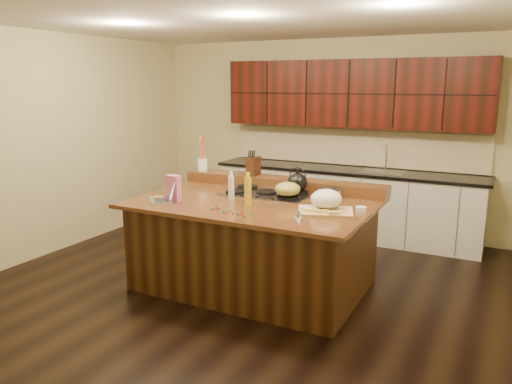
% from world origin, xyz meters
% --- Properties ---
extents(room, '(5.52, 5.02, 2.72)m').
position_xyz_m(room, '(0.00, 0.00, 1.35)').
color(room, black).
rests_on(room, ground).
extents(island, '(2.40, 1.60, 0.92)m').
position_xyz_m(island, '(0.00, 0.00, 0.46)').
color(island, black).
rests_on(island, ground).
extents(back_ledge, '(2.40, 0.30, 0.12)m').
position_xyz_m(back_ledge, '(0.00, 0.70, 0.98)').
color(back_ledge, black).
rests_on(back_ledge, island).
extents(cooktop, '(0.92, 0.52, 0.05)m').
position_xyz_m(cooktop, '(0.00, 0.30, 0.94)').
color(cooktop, gray).
rests_on(cooktop, island).
extents(back_counter, '(3.70, 0.66, 2.40)m').
position_xyz_m(back_counter, '(0.30, 2.23, 0.98)').
color(back_counter, silver).
rests_on(back_counter, ground).
extents(kettle, '(0.27, 0.27, 0.19)m').
position_xyz_m(kettle, '(0.30, 0.43, 1.06)').
color(kettle, black).
rests_on(kettle, cooktop).
extents(green_bowl, '(0.32, 0.32, 0.14)m').
position_xyz_m(green_bowl, '(0.30, 0.17, 1.04)').
color(green_bowl, olive).
rests_on(green_bowl, cooktop).
extents(laptop, '(0.41, 0.41, 0.23)m').
position_xyz_m(laptop, '(-0.81, -0.40, 0.98)').
color(laptop, '#B7B7BC').
rests_on(laptop, island).
extents(oil_bottle, '(0.08, 0.08, 0.27)m').
position_xyz_m(oil_bottle, '(0.03, -0.17, 1.06)').
color(oil_bottle, gold).
rests_on(oil_bottle, island).
extents(vinegar_bottle, '(0.08, 0.08, 0.25)m').
position_xyz_m(vinegar_bottle, '(-0.21, -0.09, 1.04)').
color(vinegar_bottle, silver).
rests_on(vinegar_bottle, island).
extents(wooden_tray, '(0.59, 0.51, 0.20)m').
position_xyz_m(wooden_tray, '(0.79, -0.06, 1.01)').
color(wooden_tray, tan).
rests_on(wooden_tray, island).
extents(ramekin_a, '(0.13, 0.13, 0.04)m').
position_xyz_m(ramekin_a, '(0.63, -0.16, 0.94)').
color(ramekin_a, white).
rests_on(ramekin_a, island).
extents(ramekin_b, '(0.12, 0.12, 0.04)m').
position_xyz_m(ramekin_b, '(0.71, -0.12, 0.94)').
color(ramekin_b, white).
rests_on(ramekin_b, island).
extents(ramekin_c, '(0.11, 0.11, 0.04)m').
position_xyz_m(ramekin_c, '(1.09, 0.07, 0.94)').
color(ramekin_c, white).
rests_on(ramekin_c, island).
extents(strainer_bowl, '(0.32, 0.32, 0.09)m').
position_xyz_m(strainer_bowl, '(0.66, 0.42, 0.97)').
color(strainer_bowl, '#996B3F').
rests_on(strainer_bowl, island).
extents(kitchen_timer, '(0.11, 0.11, 0.07)m').
position_xyz_m(kitchen_timer, '(0.64, -0.37, 0.96)').
color(kitchen_timer, silver).
rests_on(kitchen_timer, island).
extents(pink_bag, '(0.15, 0.08, 0.27)m').
position_xyz_m(pink_bag, '(-0.70, -0.40, 1.06)').
color(pink_bag, '#C55C8B').
rests_on(pink_bag, island).
extents(candy_plate, '(0.23, 0.23, 0.01)m').
position_xyz_m(candy_plate, '(-0.91, -0.40, 0.93)').
color(candy_plate, white).
rests_on(candy_plate, island).
extents(package_box, '(0.12, 0.10, 0.15)m').
position_xyz_m(package_box, '(-0.91, -0.11, 0.99)').
color(package_box, gold).
rests_on(package_box, island).
extents(utensil_crock, '(0.15, 0.15, 0.14)m').
position_xyz_m(utensil_crock, '(-1.07, 0.70, 1.11)').
color(utensil_crock, white).
rests_on(utensil_crock, back_ledge).
extents(knife_block, '(0.11, 0.17, 0.21)m').
position_xyz_m(knife_block, '(-0.37, 0.70, 1.15)').
color(knife_block, black).
rests_on(knife_block, back_ledge).
extents(gumdrop_0, '(0.02, 0.02, 0.02)m').
position_xyz_m(gumdrop_0, '(-0.18, -0.43, 0.93)').
color(gumdrop_0, red).
rests_on(gumdrop_0, island).
extents(gumdrop_1, '(0.02, 0.02, 0.02)m').
position_xyz_m(gumdrop_1, '(0.22, -0.50, 0.93)').
color(gumdrop_1, '#198C26').
rests_on(gumdrop_1, island).
extents(gumdrop_2, '(0.02, 0.02, 0.02)m').
position_xyz_m(gumdrop_2, '(0.22, -0.60, 0.93)').
color(gumdrop_2, red).
rests_on(gumdrop_2, island).
extents(gumdrop_3, '(0.02, 0.02, 0.02)m').
position_xyz_m(gumdrop_3, '(0.14, -0.56, 0.93)').
color(gumdrop_3, '#198C26').
rests_on(gumdrop_3, island).
extents(gumdrop_4, '(0.02, 0.02, 0.02)m').
position_xyz_m(gumdrop_4, '(0.02, -0.59, 0.93)').
color(gumdrop_4, red).
rests_on(gumdrop_4, island).
extents(gumdrop_5, '(0.02, 0.02, 0.02)m').
position_xyz_m(gumdrop_5, '(-0.00, -0.48, 0.93)').
color(gumdrop_5, '#198C26').
rests_on(gumdrop_5, island).
extents(gumdrop_6, '(0.02, 0.02, 0.02)m').
position_xyz_m(gumdrop_6, '(-0.13, -0.48, 0.93)').
color(gumdrop_6, red).
rests_on(gumdrop_6, island).
extents(gumdrop_7, '(0.02, 0.02, 0.02)m').
position_xyz_m(gumdrop_7, '(-0.04, -0.53, 0.93)').
color(gumdrop_7, '#198C26').
rests_on(gumdrop_7, island).
extents(gumdrop_8, '(0.02, 0.02, 0.02)m').
position_xyz_m(gumdrop_8, '(0.17, -0.55, 0.93)').
color(gumdrop_8, red).
rests_on(gumdrop_8, island).
extents(gumdrop_9, '(0.02, 0.02, 0.02)m').
position_xyz_m(gumdrop_9, '(-0.03, -0.52, 0.93)').
color(gumdrop_9, '#198C26').
rests_on(gumdrop_9, island).
extents(gumdrop_10, '(0.02, 0.02, 0.02)m').
position_xyz_m(gumdrop_10, '(-0.01, -0.55, 0.93)').
color(gumdrop_10, red).
rests_on(gumdrop_10, island).
extents(gumdrop_11, '(0.02, 0.02, 0.02)m').
position_xyz_m(gumdrop_11, '(-0.17, -0.49, 0.93)').
color(gumdrop_11, '#198C26').
rests_on(gumdrop_11, island).
extents(gumdrop_12, '(0.02, 0.02, 0.02)m').
position_xyz_m(gumdrop_12, '(0.07, -0.56, 0.93)').
color(gumdrop_12, red).
rests_on(gumdrop_12, island).
extents(gumdrop_13, '(0.02, 0.02, 0.02)m').
position_xyz_m(gumdrop_13, '(-0.18, -0.52, 0.93)').
color(gumdrop_13, '#198C26').
rests_on(gumdrop_13, island).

